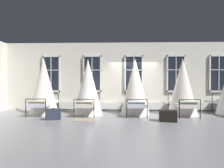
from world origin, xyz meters
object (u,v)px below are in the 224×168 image
(cot_second, at_px, (88,88))
(travel_trunk, at_px, (168,116))
(cot_fourth, at_px, (183,87))
(suitcase_dark, at_px, (53,114))
(cot_first, at_px, (44,87))
(cot_third, at_px, (135,88))

(cot_second, distance_m, travel_trunk, 3.74)
(cot_fourth, relative_size, suitcase_dark, 4.39)
(cot_first, height_order, cot_second, cot_first)
(cot_second, bearing_deg, travel_trunk, -114.24)
(cot_third, xyz_separation_m, suitcase_dark, (-3.32, -1.36, -1.00))
(cot_second, xyz_separation_m, suitcase_dark, (-1.15, -1.36, -1.00))
(suitcase_dark, bearing_deg, cot_second, 40.30)
(cot_second, distance_m, cot_fourth, 4.30)
(cot_third, xyz_separation_m, cot_fourth, (2.14, -0.00, 0.02))
(cot_second, height_order, cot_third, cot_third)
(travel_trunk, bearing_deg, cot_third, 125.81)
(cot_second, xyz_separation_m, cot_fourth, (4.30, 0.00, 0.02))
(cot_second, relative_size, cot_fourth, 0.99)
(cot_first, bearing_deg, suitcase_dark, -148.53)
(cot_fourth, xyz_separation_m, travel_trunk, (-1.04, -1.53, -1.02))
(cot_fourth, bearing_deg, travel_trunk, 146.75)
(cot_first, height_order, suitcase_dark, cot_first)
(cot_first, bearing_deg, travel_trunk, -108.17)
(cot_first, xyz_separation_m, cot_fourth, (6.38, -0.05, -0.02))
(cot_fourth, bearing_deg, cot_third, 90.97)
(cot_first, height_order, cot_third, cot_first)
(cot_second, xyz_separation_m, travel_trunk, (3.26, -1.52, -1.00))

